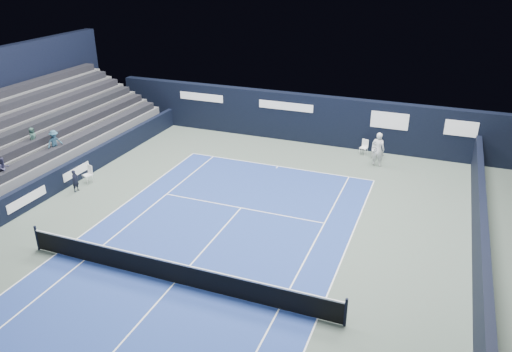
{
  "coord_description": "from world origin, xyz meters",
  "views": [
    {
      "loc": [
        8.37,
        -13.15,
        11.28
      ],
      "look_at": [
        0.36,
        7.47,
        1.3
      ],
      "focal_mm": 35.0,
      "sensor_mm": 36.0,
      "label": 1
    }
  ],
  "objects_px": {
    "folding_chair_back_a": "(365,144)",
    "tennis_net": "(174,272)",
    "folding_chair_back_b": "(376,150)",
    "tennis_player": "(378,149)",
    "line_judge_chair": "(89,173)"
  },
  "relations": [
    {
      "from": "tennis_net",
      "to": "tennis_player",
      "type": "relative_size",
      "value": 6.43
    },
    {
      "from": "folding_chair_back_a",
      "to": "tennis_net",
      "type": "height_order",
      "value": "tennis_net"
    },
    {
      "from": "folding_chair_back_a",
      "to": "folding_chair_back_b",
      "type": "relative_size",
      "value": 1.0
    },
    {
      "from": "folding_chair_back_a",
      "to": "folding_chair_back_b",
      "type": "bearing_deg",
      "value": -15.96
    },
    {
      "from": "tennis_net",
      "to": "folding_chair_back_b",
      "type": "bearing_deg",
      "value": 71.87
    },
    {
      "from": "folding_chair_back_a",
      "to": "line_judge_chair",
      "type": "bearing_deg",
      "value": -130.36
    },
    {
      "from": "folding_chair_back_a",
      "to": "line_judge_chair",
      "type": "height_order",
      "value": "line_judge_chair"
    },
    {
      "from": "folding_chair_back_b",
      "to": "tennis_player",
      "type": "distance_m",
      "value": 1.28
    },
    {
      "from": "folding_chair_back_b",
      "to": "tennis_net",
      "type": "bearing_deg",
      "value": -125.54
    },
    {
      "from": "folding_chair_back_a",
      "to": "tennis_net",
      "type": "distance_m",
      "value": 16.2
    },
    {
      "from": "line_judge_chair",
      "to": "tennis_net",
      "type": "relative_size",
      "value": 0.08
    },
    {
      "from": "folding_chair_back_a",
      "to": "tennis_player",
      "type": "height_order",
      "value": "tennis_player"
    },
    {
      "from": "tennis_net",
      "to": "tennis_player",
      "type": "xyz_separation_m",
      "value": [
        5.26,
        14.07,
        0.49
      ]
    },
    {
      "from": "folding_chair_back_b",
      "to": "tennis_net",
      "type": "distance_m",
      "value": 16.02
    },
    {
      "from": "folding_chair_back_b",
      "to": "tennis_player",
      "type": "xyz_separation_m",
      "value": [
        0.27,
        -1.15,
        0.48
      ]
    }
  ]
}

